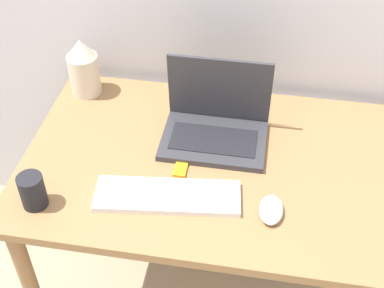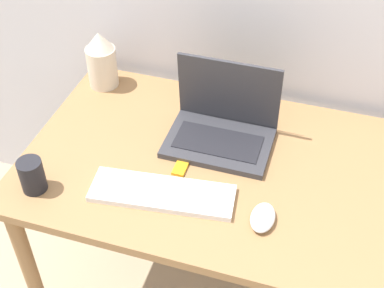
# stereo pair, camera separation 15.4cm
# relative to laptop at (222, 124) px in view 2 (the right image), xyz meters

# --- Properties ---
(desk) EXTENTS (1.25, 0.75, 0.73)m
(desk) POSITION_rel_laptop_xyz_m (0.05, -0.12, -0.14)
(desk) COLOR olive
(desk) RESTS_ON ground_plane
(laptop) EXTENTS (0.33, 0.24, 0.25)m
(laptop) POSITION_rel_laptop_xyz_m (0.00, 0.00, 0.00)
(laptop) COLOR #333338
(laptop) RESTS_ON desk
(keyboard) EXTENTS (0.42, 0.17, 0.02)m
(keyboard) POSITION_rel_laptop_xyz_m (-0.10, -0.29, -0.04)
(keyboard) COLOR white
(keyboard) RESTS_ON desk
(mouse) EXTENTS (0.07, 0.11, 0.03)m
(mouse) POSITION_rel_laptop_xyz_m (0.20, -0.30, -0.04)
(mouse) COLOR silver
(mouse) RESTS_ON desk
(vase) EXTENTS (0.11, 0.11, 0.21)m
(vase) POSITION_rel_laptop_xyz_m (-0.48, 0.16, 0.05)
(vase) COLOR beige
(vase) RESTS_ON desk
(mp3_player) EXTENTS (0.04, 0.06, 0.01)m
(mp3_player) POSITION_rel_laptop_xyz_m (-0.08, -0.18, -0.05)
(mp3_player) COLOR orange
(mp3_player) RESTS_ON desk
(mug) EXTENTS (0.07, 0.07, 0.10)m
(mug) POSITION_rel_laptop_xyz_m (-0.46, -0.38, -0.00)
(mug) COLOR black
(mug) RESTS_ON desk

